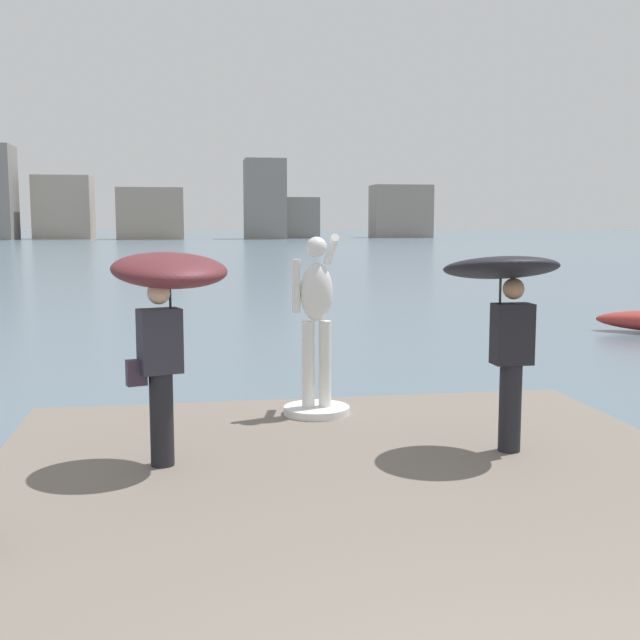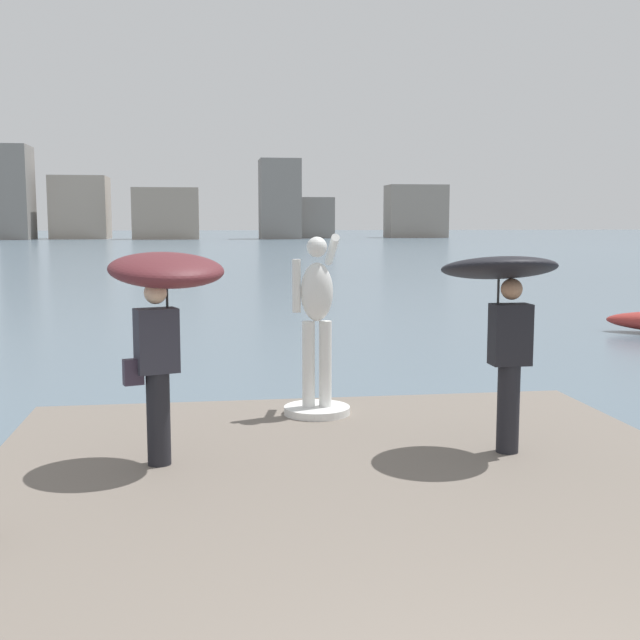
% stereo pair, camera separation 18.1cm
% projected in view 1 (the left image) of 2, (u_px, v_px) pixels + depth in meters
% --- Properties ---
extents(ground_plane, '(400.00, 400.00, 0.00)m').
position_uv_depth(ground_plane, '(217.00, 273.00, 41.85)').
color(ground_plane, slate).
extents(pier, '(6.79, 10.92, 0.40)m').
position_uv_depth(pier, '(433.00, 616.00, 5.07)').
color(pier, '#70665B').
rests_on(pier, ground).
extents(statue_white_figure, '(0.79, 0.96, 2.13)m').
position_uv_depth(statue_white_figure, '(316.00, 338.00, 9.45)').
color(statue_white_figure, white).
rests_on(statue_white_figure, pier).
extents(onlooker_left, '(1.36, 1.38, 2.04)m').
position_uv_depth(onlooker_left, '(167.00, 295.00, 7.41)').
color(onlooker_left, black).
rests_on(onlooker_left, pier).
extents(onlooker_right, '(1.12, 1.14, 2.01)m').
position_uv_depth(onlooker_right, '(504.00, 295.00, 7.84)').
color(onlooker_right, black).
rests_on(onlooker_right, pier).
extents(distant_skyline, '(68.43, 12.11, 13.68)m').
position_uv_depth(distant_skyline, '(193.00, 207.00, 123.45)').
color(distant_skyline, gray).
rests_on(distant_skyline, ground).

